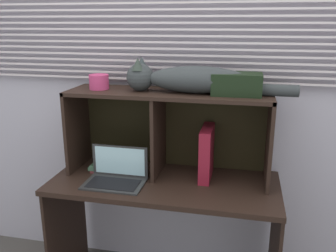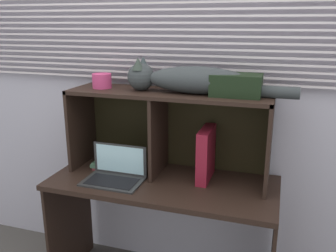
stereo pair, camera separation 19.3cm
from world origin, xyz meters
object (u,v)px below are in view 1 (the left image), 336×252
laptop (116,175)px  binder_upright (207,153)px  book_stack (108,164)px  small_basket (99,82)px  storage_box (237,84)px  cat (189,79)px

laptop → binder_upright: bearing=19.9°
book_stack → small_basket: (-0.03, -0.00, 0.53)m
laptop → book_stack: (-0.12, 0.19, -0.02)m
binder_upright → storage_box: 0.44m
cat → storage_box: 0.27m
storage_box → cat: bearing=180.0°
small_basket → laptop: bearing=-49.8°
laptop → binder_upright: 0.55m
laptop → storage_box: size_ratio=1.26×
laptop → binder_upright: size_ratio=1.10×
cat → laptop: (-0.39, -0.18, -0.55)m
laptop → storage_box: 0.86m
laptop → book_stack: 0.22m
binder_upright → book_stack: (-0.62, 0.00, -0.13)m
laptop → small_basket: 0.56m
cat → small_basket: bearing=-180.0°
laptop → storage_box: (0.66, 0.18, 0.53)m
small_basket → storage_box: 0.81m
cat → storage_box: size_ratio=3.56×
small_basket → binder_upright: bearing=0.0°
cat → small_basket: (-0.54, -0.00, -0.03)m
small_basket → storage_box: storage_box is taller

